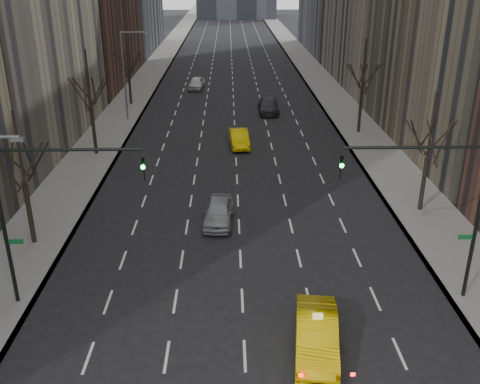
{
  "coord_description": "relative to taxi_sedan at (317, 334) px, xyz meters",
  "views": [
    {
      "loc": [
        -0.58,
        -9.83,
        14.98
      ],
      "look_at": [
        0.0,
        17.25,
        3.5
      ],
      "focal_mm": 40.0,
      "sensor_mm": 36.0,
      "label": 1
    }
  ],
  "objects": [
    {
      "name": "far_car_white",
      "position": [
        -7.78,
        52.18,
        -0.04
      ],
      "size": [
        2.27,
        4.65,
        1.53
      ],
      "primitive_type": "imported",
      "rotation": [
        0.0,
        0.0,
        -0.11
      ],
      "color": "silver",
      "rests_on": "ground"
    },
    {
      "name": "traffic_mast_right",
      "position": [
        6.1,
        3.71,
        4.68
      ],
      "size": [
        6.69,
        0.39,
        8.0
      ],
      "color": "black",
      "rests_on": "ground"
    },
    {
      "name": "tree_lw_b",
      "position": [
        -15.01,
        9.71,
        2.91
      ],
      "size": [
        3.36,
        3.5,
        7.82
      ],
      "color": "black",
      "rests_on": "ground"
    },
    {
      "name": "taxi_sedan",
      "position": [
        0.0,
        0.0,
        0.0
      ],
      "size": [
        2.31,
        5.09,
        1.62
      ],
      "primitive_type": "imported",
      "rotation": [
        0.0,
        0.0,
        -0.13
      ],
      "color": "#D5AE04",
      "rests_on": "ground"
    },
    {
      "name": "silver_sedan_ahead",
      "position": [
        -4.28,
        12.32,
        -0.06
      ],
      "size": [
        2.08,
        4.53,
        1.51
      ],
      "primitive_type": "imported",
      "rotation": [
        0.0,
        0.0,
        -0.07
      ],
      "color": "gray",
      "rests_on": "ground"
    },
    {
      "name": "sidewalk_right",
      "position": [
        9.24,
        61.71,
        -0.73
      ],
      "size": [
        4.5,
        320.0,
        0.15
      ],
      "primitive_type": "cube",
      "color": "slate",
      "rests_on": "ground"
    },
    {
      "name": "tree_rw_c",
      "position": [
        8.99,
        31.71,
        3.23
      ],
      "size": [
        3.36,
        3.5,
        8.74
      ],
      "color": "black",
      "rests_on": "ground"
    },
    {
      "name": "sidewalk_left",
      "position": [
        -15.26,
        61.71,
        -0.73
      ],
      "size": [
        4.5,
        320.0,
        0.15
      ],
      "primitive_type": "cube",
      "color": "slate",
      "rests_on": "ground"
    },
    {
      "name": "streetlight_far",
      "position": [
        -13.85,
        36.71,
        4.81
      ],
      "size": [
        2.83,
        0.22,
        9.0
      ],
      "color": "slate",
      "rests_on": "ground"
    },
    {
      "name": "traffic_mast_left",
      "position": [
        -12.11,
        3.71,
        4.68
      ],
      "size": [
        6.69,
        0.39,
        8.0
      ],
      "color": "black",
      "rests_on": "ground"
    },
    {
      "name": "far_taxi",
      "position": [
        -2.68,
        27.8,
        -0.07
      ],
      "size": [
        1.92,
        4.62,
        1.49
      ],
      "primitive_type": "imported",
      "rotation": [
        0.0,
        0.0,
        0.08
      ],
      "color": "yellow",
      "rests_on": "ground"
    },
    {
      "name": "tree_rw_b",
      "position": [
        8.99,
        13.71,
        2.91
      ],
      "size": [
        3.36,
        3.5,
        7.82
      ],
      "color": "black",
      "rests_on": "ground"
    },
    {
      "name": "tree_lw_d",
      "position": [
        -15.01,
        43.71,
        2.75
      ],
      "size": [
        3.36,
        3.5,
        7.36
      ],
      "color": "black",
      "rests_on": "ground"
    },
    {
      "name": "far_suv_grey",
      "position": [
        0.8,
        39.77,
        -0.03
      ],
      "size": [
        2.24,
        5.37,
        1.55
      ],
      "primitive_type": "imported",
      "rotation": [
        0.0,
        0.0,
        -0.01
      ],
      "color": "#2C2B30",
      "rests_on": "ground"
    },
    {
      "name": "tree_lw_c",
      "position": [
        -15.01,
        25.71,
        3.23
      ],
      "size": [
        3.36,
        3.5,
        8.74
      ],
      "color": "black",
      "rests_on": "ground"
    }
  ]
}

